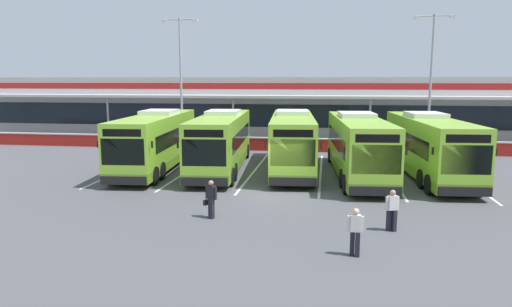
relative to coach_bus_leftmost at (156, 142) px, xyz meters
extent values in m
plane|color=#4C4C51|center=(8.52, -5.66, -1.79)|extent=(200.00, 200.00, 0.00)
cube|color=silver|center=(8.52, 21.34, 0.96)|extent=(70.00, 10.00, 5.50)
cube|color=#19232D|center=(8.52, 16.32, 0.51)|extent=(66.00, 0.08, 2.20)
cube|color=maroon|center=(8.52, 16.31, 3.36)|extent=(68.00, 0.08, 0.60)
cube|color=beige|center=(8.52, 14.84, 2.41)|extent=(67.00, 3.00, 0.24)
cube|color=gray|center=(8.52, 21.34, 3.96)|extent=(70.00, 10.00, 0.50)
cylinder|color=#999999|center=(-10.08, 13.64, 0.31)|extent=(0.20, 0.20, 4.20)
cylinder|color=#999999|center=(2.32, 13.64, 0.31)|extent=(0.20, 0.20, 4.20)
cylinder|color=#999999|center=(14.72, 13.64, 0.31)|extent=(0.20, 0.20, 4.20)
cube|color=maroon|center=(8.52, 8.84, -1.29)|extent=(60.00, 0.36, 1.00)
cube|color=#B2B2B2|center=(8.52, 8.84, -0.74)|extent=(60.00, 0.40, 0.10)
cube|color=#8CC633|center=(0.00, -0.04, 0.12)|extent=(3.48, 12.16, 3.19)
cube|color=olive|center=(0.00, -0.04, -1.19)|extent=(3.50, 12.18, 0.56)
cube|color=black|center=(-0.03, 0.36, 0.36)|extent=(3.32, 9.77, 0.96)
cube|color=black|center=(0.47, -5.97, 0.26)|extent=(2.31, 0.28, 1.40)
cube|color=black|center=(0.47, -5.98, 1.26)|extent=(2.05, 0.24, 0.40)
cube|color=silver|center=(-0.08, 0.96, 1.85)|extent=(2.26, 2.95, 0.28)
cube|color=black|center=(0.48, -6.08, -1.24)|extent=(2.46, 0.35, 0.44)
cube|color=black|center=(1.89, -5.51, 0.61)|extent=(0.09, 0.13, 0.36)
cube|color=black|center=(-1.01, -5.74, 0.61)|extent=(0.09, 0.13, 0.36)
cylinder|color=black|center=(0.83, 4.64, -1.27)|extent=(0.40, 1.06, 1.04)
cylinder|color=black|center=(-1.55, 4.45, -1.27)|extent=(0.40, 1.06, 1.04)
cylinder|color=black|center=(1.44, -3.14, -1.27)|extent=(0.40, 1.06, 1.04)
cylinder|color=black|center=(-0.94, -3.32, -1.27)|extent=(0.40, 1.06, 1.04)
cylinder|color=black|center=(1.55, -4.53, -1.27)|extent=(0.40, 1.06, 1.04)
cylinder|color=black|center=(-0.83, -4.72, -1.27)|extent=(0.40, 1.06, 1.04)
cube|color=#8CC633|center=(4.25, 0.33, 0.12)|extent=(3.48, 12.16, 3.19)
cube|color=olive|center=(4.25, 0.33, -1.19)|extent=(3.50, 12.18, 0.56)
cube|color=black|center=(4.22, 0.73, 0.36)|extent=(3.32, 9.77, 0.96)
cube|color=black|center=(4.72, -5.60, 0.26)|extent=(2.31, 0.28, 1.40)
cube|color=black|center=(4.72, -5.61, 1.26)|extent=(2.05, 0.24, 0.40)
cube|color=silver|center=(4.18, 1.33, 1.85)|extent=(2.26, 2.95, 0.28)
cube|color=black|center=(4.73, -5.71, -1.24)|extent=(2.46, 0.35, 0.44)
cube|color=black|center=(6.14, -5.14, 0.61)|extent=(0.09, 0.13, 0.36)
cube|color=black|center=(3.24, -5.36, 0.61)|extent=(0.09, 0.13, 0.36)
cylinder|color=black|center=(5.08, 5.01, -1.27)|extent=(0.40, 1.06, 1.04)
cylinder|color=black|center=(2.70, 4.83, -1.27)|extent=(0.40, 1.06, 1.04)
cylinder|color=black|center=(5.70, -2.76, -1.27)|extent=(0.40, 1.06, 1.04)
cylinder|color=black|center=(3.31, -2.95, -1.27)|extent=(0.40, 1.06, 1.04)
cylinder|color=black|center=(5.80, -4.16, -1.27)|extent=(0.40, 1.06, 1.04)
cylinder|color=black|center=(3.42, -4.35, -1.27)|extent=(0.40, 1.06, 1.04)
cube|color=#8CC633|center=(8.77, 1.05, 0.12)|extent=(3.48, 12.16, 3.19)
cube|color=olive|center=(8.77, 1.05, -1.19)|extent=(3.50, 12.18, 0.56)
cube|color=black|center=(8.73, 1.44, 0.36)|extent=(3.32, 9.77, 0.96)
cube|color=black|center=(9.23, -4.89, 0.26)|extent=(2.31, 0.28, 1.40)
cube|color=black|center=(9.23, -4.90, 1.26)|extent=(2.05, 0.24, 0.40)
cube|color=silver|center=(8.69, 2.04, 1.85)|extent=(2.26, 2.95, 0.28)
cube|color=black|center=(9.24, -5.00, -1.24)|extent=(2.46, 0.35, 0.44)
cube|color=black|center=(10.65, -4.42, 0.61)|extent=(0.09, 0.13, 0.36)
cube|color=black|center=(7.75, -4.65, 0.61)|extent=(0.09, 0.13, 0.36)
cylinder|color=black|center=(9.60, 5.72, -1.27)|extent=(0.40, 1.06, 1.04)
cylinder|color=black|center=(7.21, 5.54, -1.27)|extent=(0.40, 1.06, 1.04)
cylinder|color=black|center=(10.21, -2.05, -1.27)|extent=(0.40, 1.06, 1.04)
cylinder|color=black|center=(7.82, -2.24, -1.27)|extent=(0.40, 1.06, 1.04)
cylinder|color=black|center=(10.32, -3.45, -1.27)|extent=(0.40, 1.06, 1.04)
cylinder|color=black|center=(7.93, -3.63, -1.27)|extent=(0.40, 1.06, 1.04)
cube|color=#8CC633|center=(12.80, -0.41, 0.12)|extent=(3.48, 12.16, 3.19)
cube|color=olive|center=(12.80, -0.41, -1.19)|extent=(3.50, 12.18, 0.56)
cube|color=black|center=(12.77, -0.01, 0.36)|extent=(3.32, 9.77, 0.96)
cube|color=black|center=(13.27, -6.34, 0.26)|extent=(2.31, 0.28, 1.40)
cube|color=black|center=(13.27, -6.35, 1.26)|extent=(2.05, 0.24, 0.40)
cube|color=silver|center=(12.73, 0.59, 1.85)|extent=(2.26, 2.95, 0.28)
cube|color=black|center=(13.28, -6.45, -1.24)|extent=(2.46, 0.35, 0.44)
cube|color=black|center=(14.69, -5.88, 0.61)|extent=(0.09, 0.13, 0.36)
cube|color=black|center=(11.79, -6.10, 0.61)|extent=(0.09, 0.13, 0.36)
cylinder|color=black|center=(13.64, 4.27, -1.27)|extent=(0.40, 1.06, 1.04)
cylinder|color=black|center=(11.25, 4.09, -1.27)|extent=(0.40, 1.06, 1.04)
cylinder|color=black|center=(14.25, -3.50, -1.27)|extent=(0.40, 1.06, 1.04)
cylinder|color=black|center=(11.86, -3.69, -1.27)|extent=(0.40, 1.06, 1.04)
cylinder|color=black|center=(14.36, -4.90, -1.27)|extent=(0.40, 1.06, 1.04)
cylinder|color=black|center=(11.97, -5.09, -1.27)|extent=(0.40, 1.06, 1.04)
cube|color=#8CC633|center=(16.97, 0.15, 0.12)|extent=(3.48, 12.16, 3.19)
cube|color=olive|center=(16.97, 0.15, -1.19)|extent=(3.50, 12.18, 0.56)
cube|color=black|center=(16.94, 0.55, 0.36)|extent=(3.32, 9.77, 0.96)
cube|color=black|center=(17.43, -5.78, 0.26)|extent=(2.31, 0.28, 1.40)
cube|color=black|center=(17.43, -5.79, 1.26)|extent=(2.05, 0.24, 0.40)
cube|color=silver|center=(16.89, 1.15, 1.85)|extent=(2.26, 2.95, 0.28)
cube|color=black|center=(17.44, -5.89, -1.24)|extent=(2.46, 0.35, 0.44)
cube|color=black|center=(18.86, -5.32, 0.61)|extent=(0.09, 0.13, 0.36)
cube|color=black|center=(15.95, -5.55, 0.61)|extent=(0.09, 0.13, 0.36)
cylinder|color=black|center=(17.80, 4.83, -1.27)|extent=(0.40, 1.06, 1.04)
cylinder|color=black|center=(15.42, 4.64, -1.27)|extent=(0.40, 1.06, 1.04)
cylinder|color=black|center=(18.41, -2.95, -1.27)|extent=(0.40, 1.06, 1.04)
cylinder|color=black|center=(16.03, -3.13, -1.27)|extent=(0.40, 1.06, 1.04)
cylinder|color=black|center=(18.52, -4.34, -1.27)|extent=(0.40, 1.06, 1.04)
cylinder|color=black|center=(16.14, -4.53, -1.27)|extent=(0.40, 1.06, 1.04)
cube|color=silver|center=(-1.98, 0.34, -1.78)|extent=(0.14, 13.00, 0.01)
cube|color=silver|center=(2.22, 0.34, -1.78)|extent=(0.14, 13.00, 0.01)
cube|color=silver|center=(6.42, 0.34, -1.78)|extent=(0.14, 13.00, 0.01)
cube|color=silver|center=(10.62, 0.34, -1.78)|extent=(0.14, 13.00, 0.01)
cube|color=silver|center=(14.82, 0.34, -1.78)|extent=(0.14, 13.00, 0.01)
cube|color=silver|center=(19.02, 0.34, -1.78)|extent=(0.14, 13.00, 0.01)
cube|color=black|center=(6.16, -9.96, -1.37)|extent=(0.20, 0.22, 0.84)
cube|color=black|center=(6.26, -10.13, -1.37)|extent=(0.20, 0.22, 0.84)
cube|color=black|center=(6.21, -10.05, -0.67)|extent=(0.40, 0.34, 0.56)
cube|color=black|center=(6.00, -9.96, -0.69)|extent=(0.12, 0.13, 0.54)
cube|color=black|center=(6.41, -10.13, -0.69)|extent=(0.12, 0.13, 0.54)
sphere|color=tan|center=(6.21, -10.05, -0.28)|extent=(0.22, 0.22, 0.22)
cube|color=black|center=(5.95, -9.91, -1.16)|extent=(0.22, 0.30, 0.22)
cylinder|color=black|center=(5.95, -9.91, -0.98)|extent=(0.02, 0.02, 0.16)
cube|color=black|center=(13.37, -10.60, -1.37)|extent=(0.20, 0.22, 0.84)
cube|color=black|center=(13.56, -10.65, -1.37)|extent=(0.20, 0.22, 0.84)
cube|color=silver|center=(13.46, -10.62, -0.67)|extent=(0.40, 0.33, 0.56)
cube|color=silver|center=(13.26, -10.70, -0.69)|extent=(0.12, 0.13, 0.54)
cube|color=silver|center=(13.67, -10.54, -0.69)|extent=(0.12, 0.13, 0.54)
sphere|color=tan|center=(13.46, -10.62, -0.28)|extent=(0.22, 0.22, 0.22)
cube|color=black|center=(11.84, -13.36, -1.37)|extent=(0.14, 0.18, 0.84)
cube|color=black|center=(12.00, -13.48, -1.37)|extent=(0.14, 0.18, 0.84)
cube|color=silver|center=(11.92, -13.42, -0.67)|extent=(0.34, 0.23, 0.56)
cube|color=silver|center=(11.70, -13.43, -0.69)|extent=(0.09, 0.10, 0.54)
cube|color=silver|center=(12.14, -13.42, -0.69)|extent=(0.09, 0.10, 0.54)
sphere|color=#DBB293|center=(11.92, -13.42, -0.28)|extent=(0.22, 0.22, 0.22)
cylinder|color=#9E9EA3|center=(-1.73, 10.85, 3.71)|extent=(0.20, 0.20, 11.00)
cylinder|color=#9E9EA3|center=(-1.73, 10.85, 9.06)|extent=(2.80, 0.10, 0.10)
cube|color=silver|center=(-3.13, 10.85, 8.96)|extent=(0.44, 0.28, 0.20)
cube|color=silver|center=(-0.33, 10.85, 8.96)|extent=(0.44, 0.28, 0.20)
cylinder|color=#9E9EA3|center=(19.31, 11.76, 3.71)|extent=(0.20, 0.20, 11.00)
cylinder|color=#9E9EA3|center=(19.31, 11.76, 9.06)|extent=(2.80, 0.10, 0.10)
cube|color=silver|center=(17.91, 11.76, 8.96)|extent=(0.44, 0.28, 0.20)
cube|color=silver|center=(20.71, 11.76, 8.96)|extent=(0.44, 0.28, 0.20)
camera|label=1|loc=(10.90, -28.20, 3.96)|focal=32.21mm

